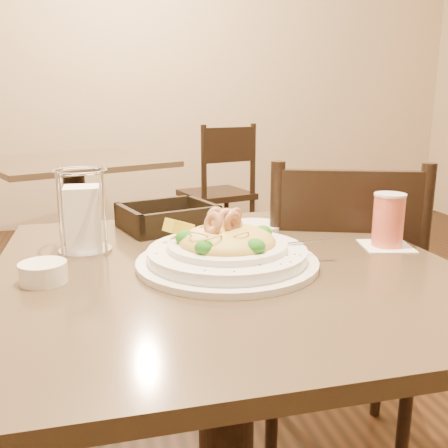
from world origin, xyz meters
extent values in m
cylinder|color=black|center=(0.00, 0.00, 0.38)|extent=(0.12, 0.12, 0.70)
cube|color=brown|center=(0.00, 0.00, 0.74)|extent=(0.90, 0.90, 0.03)
cylinder|color=black|center=(-0.38, 1.99, 0.01)|extent=(0.52, 0.52, 0.03)
cylinder|color=black|center=(-0.38, 1.99, 0.38)|extent=(0.12, 0.12, 0.70)
cube|color=brown|center=(-0.38, 1.99, 0.74)|extent=(1.18, 1.18, 0.03)
cube|color=black|center=(0.43, 0.35, 0.45)|extent=(0.54, 0.54, 0.04)
cylinder|color=black|center=(0.66, 0.46, 0.21)|extent=(0.04, 0.04, 0.43)
cylinder|color=black|center=(0.32, 0.58, 0.21)|extent=(0.04, 0.04, 0.43)
cylinder|color=black|center=(0.53, 0.12, 0.21)|extent=(0.04, 0.04, 0.43)
cylinder|color=black|center=(0.19, 0.25, 0.21)|extent=(0.04, 0.04, 0.43)
cylinder|color=black|center=(0.53, 0.12, 0.70)|extent=(0.04, 0.04, 0.46)
cylinder|color=black|center=(0.19, 0.25, 0.70)|extent=(0.04, 0.04, 0.46)
cube|color=black|center=(0.36, 0.18, 0.80)|extent=(0.35, 0.15, 0.22)
cube|color=black|center=(0.52, 2.36, 0.45)|extent=(0.51, 0.51, 0.04)
cylinder|color=black|center=(0.65, 2.58, 0.21)|extent=(0.04, 0.04, 0.43)
cylinder|color=black|center=(0.30, 2.48, 0.21)|extent=(0.04, 0.04, 0.43)
cylinder|color=black|center=(0.74, 2.23, 0.21)|extent=(0.04, 0.04, 0.43)
cylinder|color=black|center=(0.39, 2.14, 0.21)|extent=(0.04, 0.04, 0.43)
cylinder|color=black|center=(0.74, 2.23, 0.70)|extent=(0.04, 0.04, 0.46)
cylinder|color=black|center=(0.39, 2.14, 0.70)|extent=(0.04, 0.04, 0.46)
cube|color=black|center=(0.57, 2.18, 0.80)|extent=(0.36, 0.12, 0.22)
cylinder|color=white|center=(0.00, 0.00, 0.76)|extent=(0.36, 0.36, 0.01)
cylinder|color=white|center=(0.00, 0.00, 0.78)|extent=(0.32, 0.32, 0.02)
cylinder|color=white|center=(0.00, 0.00, 0.80)|extent=(0.24, 0.24, 0.01)
ellipsoid|color=gold|center=(0.00, 0.00, 0.80)|extent=(0.19, 0.19, 0.07)
cube|color=yellow|center=(-0.08, 0.07, 0.82)|extent=(0.07, 0.06, 0.04)
cube|color=silver|center=(0.15, -0.01, 0.80)|extent=(0.14, 0.02, 0.01)
cube|color=silver|center=(0.08, -0.01, 0.80)|extent=(0.04, 0.02, 0.00)
torus|color=gold|center=(0.01, -0.02, 0.81)|extent=(0.04, 0.04, 0.03)
torus|color=gold|center=(-0.01, 0.00, 0.81)|extent=(0.05, 0.05, 0.05)
torus|color=gold|center=(0.01, 0.00, 0.81)|extent=(0.04, 0.04, 0.03)
torus|color=gold|center=(0.00, -0.02, 0.81)|extent=(0.06, 0.05, 0.03)
torus|color=gold|center=(-0.04, 0.03, 0.82)|extent=(0.04, 0.03, 0.03)
torus|color=gold|center=(0.00, 0.00, 0.83)|extent=(0.05, 0.05, 0.02)
torus|color=gold|center=(-0.02, -0.02, 0.83)|extent=(0.03, 0.03, 0.02)
torus|color=gold|center=(0.00, 0.04, 0.82)|extent=(0.03, 0.03, 0.02)
torus|color=gold|center=(0.05, -0.04, 0.82)|extent=(0.04, 0.04, 0.01)
torus|color=gold|center=(-0.02, 0.03, 0.82)|extent=(0.05, 0.05, 0.04)
torus|color=gold|center=(0.01, -0.05, 0.83)|extent=(0.05, 0.05, 0.03)
torus|color=gold|center=(-0.04, -0.06, 0.83)|extent=(0.04, 0.04, 0.02)
torus|color=gold|center=(0.02, -0.01, 0.82)|extent=(0.06, 0.06, 0.02)
torus|color=gold|center=(-0.01, -0.02, 0.82)|extent=(0.04, 0.05, 0.03)
torus|color=gold|center=(0.00, -0.01, 0.83)|extent=(0.05, 0.05, 0.03)
torus|color=gold|center=(-0.06, -0.03, 0.83)|extent=(0.05, 0.04, 0.03)
torus|color=gold|center=(0.01, 0.01, 0.82)|extent=(0.05, 0.06, 0.04)
torus|color=gold|center=(-0.03, 0.03, 0.84)|extent=(0.03, 0.04, 0.03)
torus|color=tan|center=(0.02, 0.01, 0.85)|extent=(0.05, 0.05, 0.05)
torus|color=tan|center=(0.00, 0.00, 0.85)|extent=(0.05, 0.04, 0.05)
torus|color=tan|center=(0.01, -0.02, 0.85)|extent=(0.05, 0.04, 0.04)
torus|color=tan|center=(0.02, 0.00, 0.85)|extent=(0.05, 0.05, 0.05)
torus|color=tan|center=(-0.03, -0.03, 0.85)|extent=(0.05, 0.05, 0.05)
torus|color=tan|center=(-0.02, 0.02, 0.85)|extent=(0.05, 0.03, 0.05)
ellipsoid|color=#195814|center=(0.08, 0.02, 0.81)|extent=(0.04, 0.04, 0.03)
ellipsoid|color=#195814|center=(-0.01, 0.08, 0.81)|extent=(0.04, 0.04, 0.03)
ellipsoid|color=#195814|center=(-0.08, 0.01, 0.81)|extent=(0.04, 0.04, 0.03)
ellipsoid|color=#195814|center=(-0.06, -0.06, 0.81)|extent=(0.04, 0.04, 0.03)
ellipsoid|color=#195814|center=(0.04, -0.08, 0.81)|extent=(0.04, 0.04, 0.03)
cube|color=#266619|center=(0.02, 0.12, 0.79)|extent=(0.00, 0.00, 0.00)
cube|color=#266619|center=(0.03, -0.12, 0.79)|extent=(0.00, 0.00, 0.00)
cube|color=#266619|center=(0.10, -0.08, 0.79)|extent=(0.00, 0.00, 0.00)
cube|color=#266619|center=(0.11, 0.06, 0.79)|extent=(0.00, 0.00, 0.00)
cube|color=#266619|center=(0.13, 0.01, 0.79)|extent=(0.00, 0.00, 0.00)
cube|color=#266619|center=(0.13, 0.01, 0.79)|extent=(0.00, 0.00, 0.00)
cube|color=#266619|center=(0.09, -0.12, 0.79)|extent=(0.00, 0.00, 0.00)
cube|color=#266619|center=(0.07, -0.12, 0.79)|extent=(0.00, 0.00, 0.00)
cube|color=#266619|center=(0.11, -0.07, 0.79)|extent=(0.00, 0.00, 0.00)
cube|color=#266619|center=(-0.07, -0.12, 0.79)|extent=(0.00, 0.00, 0.00)
cube|color=#266619|center=(0.04, 0.14, 0.79)|extent=(0.00, 0.00, 0.00)
cube|color=#266619|center=(-0.14, -0.01, 0.79)|extent=(0.00, 0.00, 0.00)
cube|color=#266619|center=(0.12, -0.08, 0.79)|extent=(0.00, 0.00, 0.00)
cube|color=#266619|center=(-0.02, -0.14, 0.79)|extent=(0.00, 0.00, 0.00)
cube|color=#266619|center=(0.02, 0.11, 0.79)|extent=(0.00, 0.00, 0.00)
cube|color=#266619|center=(0.11, 0.05, 0.79)|extent=(0.00, 0.00, 0.00)
cube|color=white|center=(0.38, 0.04, 0.76)|extent=(0.13, 0.13, 0.00)
cylinder|color=#F06954|center=(0.38, 0.04, 0.82)|extent=(0.07, 0.07, 0.12)
cylinder|color=white|center=(0.38, 0.04, 0.87)|extent=(0.07, 0.07, 0.01)
cube|color=black|center=(-0.07, 0.33, 0.76)|extent=(0.26, 0.24, 0.02)
cube|color=black|center=(0.03, 0.36, 0.79)|extent=(0.07, 0.18, 0.05)
cube|color=black|center=(-0.17, 0.30, 0.79)|extent=(0.07, 0.18, 0.05)
cube|color=black|center=(-0.10, 0.41, 0.79)|extent=(0.22, 0.08, 0.05)
cube|color=black|center=(-0.05, 0.25, 0.79)|extent=(0.22, 0.08, 0.05)
cylinder|color=silver|center=(-0.27, 0.17, 0.76)|extent=(0.11, 0.11, 0.01)
torus|color=silver|center=(-0.27, 0.17, 0.93)|extent=(0.11, 0.11, 0.01)
cube|color=white|center=(-0.27, 0.17, 0.83)|extent=(0.09, 0.09, 0.14)
cylinder|color=silver|center=(-0.32, 0.12, 0.85)|extent=(0.01, 0.01, 0.18)
cylinder|color=silver|center=(-0.23, 0.12, 0.85)|extent=(0.01, 0.01, 0.18)
cylinder|color=silver|center=(-0.32, 0.21, 0.85)|extent=(0.01, 0.01, 0.18)
cylinder|color=silver|center=(-0.23, 0.21, 0.85)|extent=(0.01, 0.01, 0.18)
cylinder|color=white|center=(0.15, 0.28, 0.76)|extent=(0.14, 0.14, 0.01)
cylinder|color=white|center=(-0.34, -0.01, 0.77)|extent=(0.10, 0.10, 0.04)
camera|label=1|loc=(-0.23, -0.92, 1.08)|focal=40.00mm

